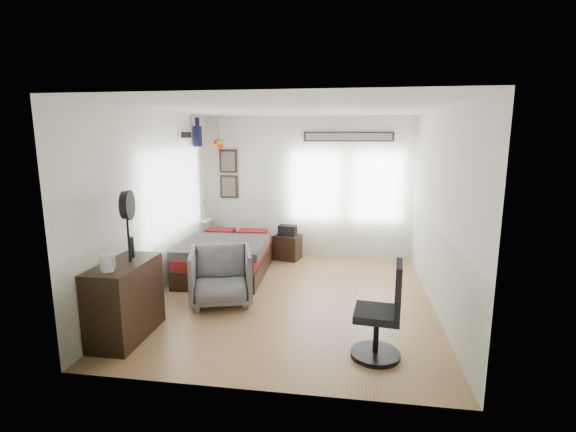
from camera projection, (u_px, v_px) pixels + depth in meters
The scene contains 12 objects.
ground_plane at pixel (291, 299), 6.07m from camera, with size 4.00×4.50×0.01m, color #A26F43.
room_shell at pixel (287, 187), 5.96m from camera, with size 4.02×4.52×2.71m.
wall_decor at pixel (247, 149), 7.73m from camera, with size 3.55×1.32×1.44m.
bed at pixel (227, 257), 7.13m from camera, with size 1.44×1.94×0.60m.
dresser at pixel (125, 300), 4.85m from camera, with size 0.48×1.00×0.90m, color black.
armchair at pixel (221, 276), 5.87m from camera, with size 0.84×0.86×0.79m, color slate.
nightstand at pixel (287, 247), 7.99m from camera, with size 0.47×0.38×0.47m, color black.
task_chair at pixel (382, 320), 4.38m from camera, with size 0.53×0.53×1.06m.
kettle at pixel (107, 263), 4.47m from camera, with size 0.16×0.14×0.19m.
bottle at pixel (132, 247), 4.98m from camera, with size 0.06×0.06×0.25m, color black.
stand_fan at pixel (127, 206), 4.71m from camera, with size 0.16×0.34×0.83m.
black_bag at pixel (287, 230), 7.93m from camera, with size 0.33×0.21×0.19m, color black.
Camera 1 is at (0.82, -5.67, 2.33)m, focal length 26.00 mm.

